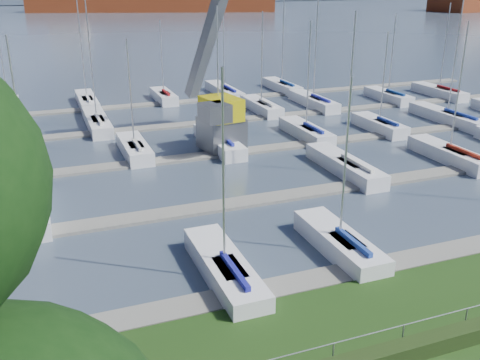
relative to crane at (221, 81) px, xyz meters
name	(u,v)px	position (x,y,z in m)	size (l,w,h in m)	color
water	(49,8)	(-4.59, 231.56, -5.73)	(800.00, 540.00, 0.20)	#414E60
fence	(358,337)	(-4.59, -28.44, -4.13)	(0.04, 0.04, 80.00)	#989BA0
docks	(178,159)	(-4.59, -2.44, -5.55)	(90.00, 41.60, 0.25)	slate
crane	(221,81)	(0.00, 0.00, 0.00)	(6.48, 13.21, 22.35)	#595B61
cargo_ship_mid	(142,2)	(31.09, 191.97, -1.80)	(101.24, 47.73, 21.50)	maroon
sailboat_fleet	(139,81)	(-6.40, 2.04, 0.00)	(74.19, 49.40, 13.13)	#A21C15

